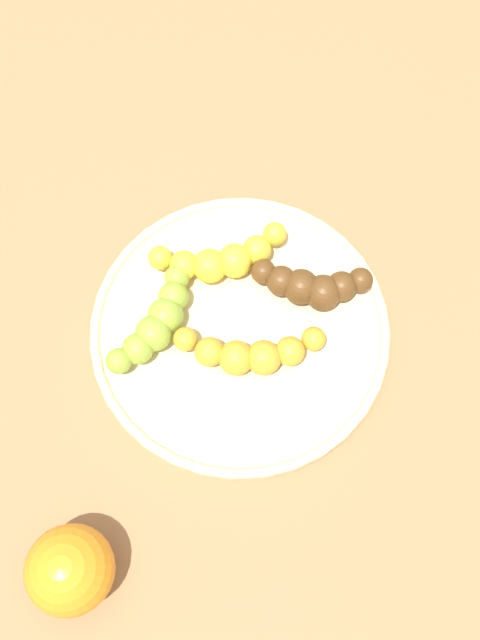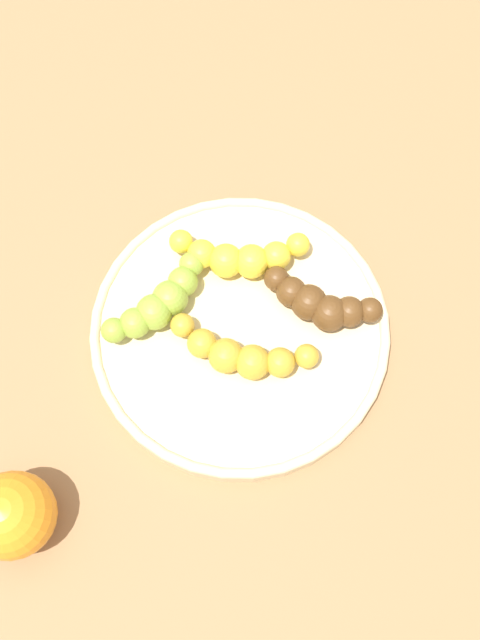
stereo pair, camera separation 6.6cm
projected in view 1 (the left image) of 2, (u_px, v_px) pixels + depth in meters
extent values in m
plane|color=#936D47|center=(240.00, 334.00, 0.71)|extent=(2.40, 2.40, 0.00)
cylinder|color=beige|center=(240.00, 331.00, 0.70)|extent=(0.30, 0.30, 0.02)
torus|color=beige|center=(240.00, 328.00, 0.69)|extent=(0.30, 0.30, 0.01)
sphere|color=gold|center=(186.00, 340.00, 0.67)|extent=(0.02, 0.02, 0.02)
sphere|color=gold|center=(209.00, 352.00, 0.66)|extent=(0.03, 0.03, 0.03)
sphere|color=gold|center=(236.00, 358.00, 0.66)|extent=(0.03, 0.03, 0.03)
sphere|color=gold|center=(264.00, 358.00, 0.66)|extent=(0.03, 0.03, 0.03)
sphere|color=gold|center=(290.00, 351.00, 0.66)|extent=(0.03, 0.03, 0.03)
sphere|color=gold|center=(314.00, 339.00, 0.67)|extent=(0.02, 0.02, 0.02)
sphere|color=#593819|center=(263.00, 271.00, 0.69)|extent=(0.02, 0.02, 0.02)
sphere|color=#593819|center=(281.00, 281.00, 0.69)|extent=(0.03, 0.03, 0.03)
sphere|color=#593819|center=(301.00, 287.00, 0.69)|extent=(0.04, 0.04, 0.04)
sphere|color=#593819|center=(322.00, 289.00, 0.69)|extent=(0.04, 0.04, 0.04)
sphere|color=#593819|center=(342.00, 288.00, 0.69)|extent=(0.03, 0.03, 0.03)
sphere|color=#593819|center=(362.00, 283.00, 0.69)|extent=(0.02, 0.02, 0.02)
sphere|color=yellow|center=(160.00, 258.00, 0.70)|extent=(0.02, 0.02, 0.02)
sphere|color=yellow|center=(184.00, 265.00, 0.70)|extent=(0.03, 0.03, 0.03)
sphere|color=yellow|center=(210.00, 266.00, 0.70)|extent=(0.03, 0.03, 0.03)
sphere|color=yellow|center=(235.00, 261.00, 0.70)|extent=(0.03, 0.03, 0.03)
sphere|color=yellow|center=(257.00, 250.00, 0.70)|extent=(0.03, 0.03, 0.03)
sphere|color=yellow|center=(275.00, 234.00, 0.71)|extent=(0.02, 0.02, 0.02)
sphere|color=#8CAD38|center=(119.00, 361.00, 0.66)|extent=(0.02, 0.02, 0.02)
sphere|color=#8CAD38|center=(138.00, 349.00, 0.66)|extent=(0.03, 0.03, 0.03)
sphere|color=#8CAD38|center=(154.00, 333.00, 0.67)|extent=(0.04, 0.04, 0.04)
sphere|color=#8CAD38|center=(166.00, 316.00, 0.68)|extent=(0.04, 0.04, 0.04)
sphere|color=#8CAD38|center=(174.00, 297.00, 0.68)|extent=(0.03, 0.03, 0.03)
sphere|color=#8CAD38|center=(177.00, 277.00, 0.69)|extent=(0.02, 0.02, 0.02)
sphere|color=orange|center=(70.00, 570.00, 0.59)|extent=(0.08, 0.08, 0.08)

